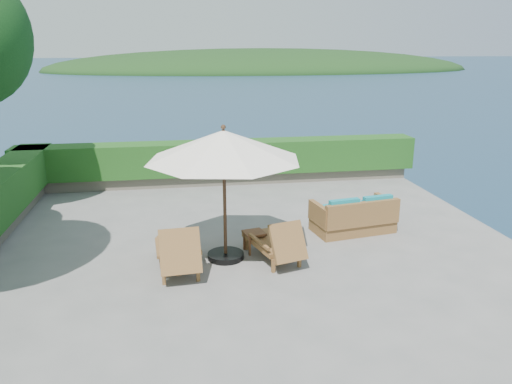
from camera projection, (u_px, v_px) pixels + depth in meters
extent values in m
plane|color=gray|center=(248.00, 253.00, 10.55)|extent=(12.00, 12.00, 0.00)
cube|color=#5A5247|center=(248.00, 318.00, 10.99)|extent=(12.00, 12.00, 3.00)
plane|color=#162E46|center=(249.00, 374.00, 11.40)|extent=(600.00, 600.00, 0.00)
ellipsoid|color=black|center=(262.00, 70.00, 147.76)|extent=(126.00, 57.60, 12.60)
cube|color=#665F51|center=(222.00, 178.00, 15.80)|extent=(12.00, 0.60, 0.36)
cube|color=#1B4213|center=(222.00, 157.00, 15.61)|extent=(12.40, 0.90, 1.00)
cylinder|color=black|center=(226.00, 256.00, 10.27)|extent=(0.89, 0.89, 0.12)
cylinder|color=#3A2415|center=(225.00, 197.00, 9.91)|extent=(0.08, 0.08, 2.67)
cone|color=white|center=(224.00, 145.00, 9.61)|extent=(3.68, 3.68, 0.59)
sphere|color=#3A2415|center=(223.00, 127.00, 9.51)|extent=(0.11, 0.11, 0.10)
cube|color=brown|center=(164.00, 277.00, 9.12)|extent=(0.07, 0.07, 0.29)
cube|color=brown|center=(198.00, 274.00, 9.26)|extent=(0.07, 0.07, 0.29)
cube|color=brown|center=(160.00, 249.00, 10.38)|extent=(0.07, 0.07, 0.29)
cube|color=brown|center=(190.00, 246.00, 10.52)|extent=(0.07, 0.07, 0.29)
cube|color=brown|center=(177.00, 250.00, 9.87)|extent=(0.84, 1.51, 0.10)
cube|color=brown|center=(180.00, 251.00, 8.99)|extent=(0.77, 0.52, 0.79)
cube|color=brown|center=(158.00, 248.00, 9.53)|extent=(0.13, 0.96, 0.06)
cube|color=brown|center=(197.00, 244.00, 9.70)|extent=(0.13, 0.96, 0.06)
cube|color=brown|center=(273.00, 266.00, 9.61)|extent=(0.08, 0.08, 0.27)
cube|color=brown|center=(299.00, 261.00, 9.85)|extent=(0.08, 0.08, 0.27)
cube|color=brown|center=(247.00, 244.00, 10.69)|extent=(0.08, 0.08, 0.27)
cube|color=brown|center=(271.00, 239.00, 10.92)|extent=(0.08, 0.08, 0.27)
cube|color=brown|center=(270.00, 242.00, 10.31)|extent=(1.03, 1.48, 0.09)
cube|color=brown|center=(288.00, 242.00, 9.55)|extent=(0.78, 0.61, 0.72)
cube|color=brown|center=(259.00, 241.00, 9.94)|extent=(0.30, 0.86, 0.05)
cube|color=brown|center=(290.00, 236.00, 10.23)|extent=(0.30, 0.86, 0.05)
cube|color=brown|center=(250.00, 247.00, 10.37)|extent=(0.05, 0.05, 0.40)
cube|color=brown|center=(264.00, 244.00, 10.49)|extent=(0.05, 0.05, 0.40)
cube|color=brown|center=(244.00, 241.00, 10.66)|extent=(0.05, 0.05, 0.40)
cube|color=brown|center=(258.00, 239.00, 10.78)|extent=(0.05, 0.05, 0.40)
cube|color=brown|center=(254.00, 233.00, 10.51)|extent=(0.50, 0.50, 0.05)
cube|color=brown|center=(353.00, 223.00, 11.74)|extent=(1.97, 1.21, 0.41)
cube|color=brown|center=(363.00, 214.00, 11.24)|extent=(1.84, 0.45, 0.56)
cube|color=brown|center=(319.00, 214.00, 11.38)|extent=(0.27, 0.93, 0.46)
cube|color=brown|center=(386.00, 207.00, 11.92)|extent=(0.27, 0.93, 0.46)
cube|color=teal|center=(336.00, 212.00, 11.57)|extent=(0.91, 0.86, 0.18)
cube|color=teal|center=(368.00, 208.00, 11.83)|extent=(0.91, 0.86, 0.18)
cube|color=teal|center=(344.00, 207.00, 11.15)|extent=(0.73, 0.26, 0.37)
cube|color=teal|center=(378.00, 204.00, 11.42)|extent=(0.73, 0.26, 0.37)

